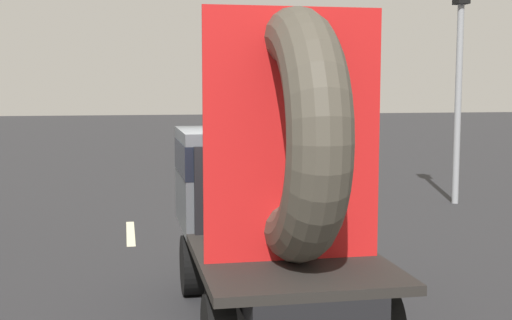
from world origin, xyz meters
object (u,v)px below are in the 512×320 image
at_px(traffic_light, 460,50).
at_px(oncoming_car, 274,129).
at_px(flatbed_truck, 268,180).
at_px(distant_sedan, 265,146).

height_order(traffic_light, oncoming_car, traffic_light).
bearing_deg(traffic_light, flatbed_truck, -130.63).
bearing_deg(flatbed_truck, distant_sedan, 78.50).
bearing_deg(flatbed_truck, traffic_light, 49.37).
xyz_separation_m(flatbed_truck, traffic_light, (6.30, 7.34, 2.02)).
relative_size(flatbed_truck, traffic_light, 0.81).
bearing_deg(distant_sedan, oncoming_car, 75.53).
xyz_separation_m(flatbed_truck, oncoming_car, (5.62, 25.23, -1.01)).
bearing_deg(distant_sedan, traffic_light, -71.64).
relative_size(traffic_light, oncoming_car, 1.37).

